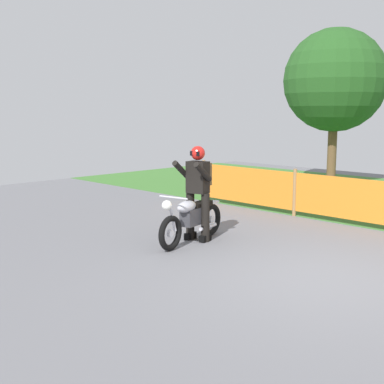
# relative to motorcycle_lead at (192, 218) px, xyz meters

# --- Properties ---
(ground) EXTENTS (24.00, 24.00, 0.02)m
(ground) POSITION_rel_motorcycle_lead_xyz_m (2.72, 0.00, -0.44)
(ground) COLOR slate
(tree_leftmost) EXTENTS (3.13, 3.13, 4.80)m
(tree_leftmost) POSITION_rel_motorcycle_lead_xyz_m (-2.02, 8.16, 2.79)
(tree_leftmost) COLOR brown
(tree_leftmost) RESTS_ON ground
(motorcycle_lead) EXTENTS (0.63, 1.87, 0.89)m
(motorcycle_lead) POSITION_rel_motorcycle_lead_xyz_m (0.00, 0.00, 0.00)
(motorcycle_lead) COLOR black
(motorcycle_lead) RESTS_ON ground
(rider_lead) EXTENTS (0.63, 0.74, 1.69)m
(rider_lead) POSITION_rel_motorcycle_lead_xyz_m (-0.04, 0.20, 0.52)
(rider_lead) COLOR black
(rider_lead) RESTS_ON ground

